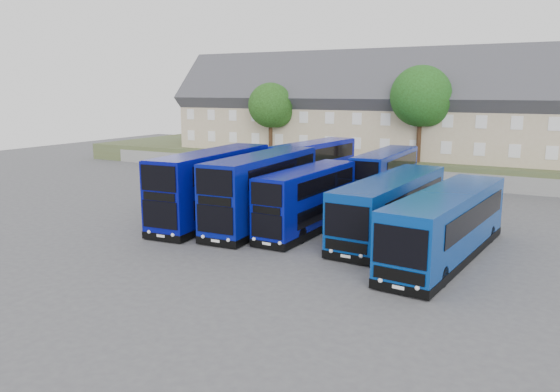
{
  "coord_description": "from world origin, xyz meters",
  "views": [
    {
      "loc": [
        15.08,
        -26.79,
        8.89
      ],
      "look_at": [
        -1.17,
        3.36,
        2.2
      ],
      "focal_mm": 35.0,
      "sensor_mm": 36.0,
      "label": 1
    }
  ],
  "objects_px": {
    "dd_front_left": "(212,187)",
    "dd_front_mid": "(263,191)",
    "tree_mid": "(423,99)",
    "tree_west": "(272,107)",
    "coach_east_a": "(391,207)"
  },
  "relations": [
    {
      "from": "dd_front_left",
      "to": "dd_front_mid",
      "type": "relative_size",
      "value": 1.02
    },
    {
      "from": "coach_east_a",
      "to": "tree_west",
      "type": "xyz_separation_m",
      "value": [
        -19.41,
        19.8,
        5.27
      ]
    },
    {
      "from": "dd_front_mid",
      "to": "tree_mid",
      "type": "height_order",
      "value": "tree_mid"
    },
    {
      "from": "dd_front_mid",
      "to": "tree_west",
      "type": "relative_size",
      "value": 1.56
    },
    {
      "from": "tree_west",
      "to": "tree_mid",
      "type": "relative_size",
      "value": 0.83
    },
    {
      "from": "dd_front_left",
      "to": "dd_front_mid",
      "type": "bearing_deg",
      "value": 4.77
    },
    {
      "from": "coach_east_a",
      "to": "dd_front_left",
      "type": "bearing_deg",
      "value": -167.03
    },
    {
      "from": "dd_front_left",
      "to": "dd_front_mid",
      "type": "xyz_separation_m",
      "value": [
        3.63,
        0.56,
        -0.04
      ]
    },
    {
      "from": "dd_front_mid",
      "to": "coach_east_a",
      "type": "relative_size",
      "value": 0.89
    },
    {
      "from": "coach_east_a",
      "to": "tree_west",
      "type": "height_order",
      "value": "tree_west"
    },
    {
      "from": "dd_front_mid",
      "to": "coach_east_a",
      "type": "xyz_separation_m",
      "value": [
        8.27,
        1.5,
        -0.53
      ]
    },
    {
      "from": "dd_front_mid",
      "to": "dd_front_left",
      "type": "bearing_deg",
      "value": -173.77
    },
    {
      "from": "dd_front_left",
      "to": "tree_west",
      "type": "relative_size",
      "value": 1.59
    },
    {
      "from": "dd_front_left",
      "to": "tree_mid",
      "type": "bearing_deg",
      "value": 65.15
    },
    {
      "from": "dd_front_mid",
      "to": "tree_mid",
      "type": "relative_size",
      "value": 1.3
    }
  ]
}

